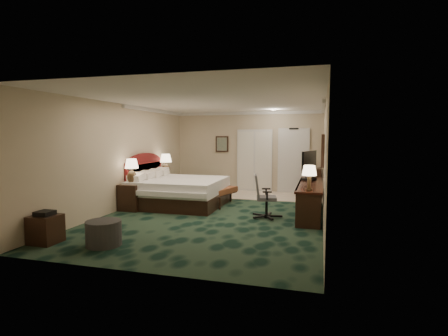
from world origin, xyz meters
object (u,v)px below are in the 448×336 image
(bed_bench, at_px, (219,197))
(desk_chair, at_px, (267,196))
(nightstand_far, at_px, (168,186))
(nightstand_near, at_px, (132,197))
(minibar, at_px, (313,182))
(lamp_far, at_px, (166,165))
(lamp_near, at_px, (132,171))
(bed, at_px, (180,192))
(side_table, at_px, (46,229))
(desk, at_px, (310,199))
(ottoman, at_px, (104,233))
(tv, at_px, (309,165))

(bed_bench, distance_m, desk_chair, 1.90)
(nightstand_far, bearing_deg, nightstand_near, -89.79)
(bed_bench, xyz_separation_m, minibar, (2.45, 2.10, 0.22))
(desk_chair, relative_size, minibar, 1.13)
(lamp_far, bearing_deg, minibar, 14.76)
(lamp_near, bearing_deg, bed, 42.04)
(side_table, bearing_deg, bed, 75.30)
(nightstand_near, height_order, desk_chair, desk_chair)
(desk_chair, bearing_deg, desk, 18.53)
(ottoman, height_order, minibar, minibar)
(minibar, bearing_deg, lamp_near, -143.29)
(nightstand_far, relative_size, minibar, 0.72)
(bed, bearing_deg, desk, -4.41)
(nightstand_far, xyz_separation_m, minibar, (4.44, 1.12, 0.12))
(side_table, bearing_deg, minibar, 54.27)
(nightstand_far, relative_size, bed_bench, 0.49)
(nightstand_far, distance_m, tv, 4.51)
(side_table, distance_m, tv, 6.15)
(nightstand_far, xyz_separation_m, lamp_far, (-0.02, -0.05, 0.66))
(nightstand_near, height_order, lamp_near, lamp_near)
(nightstand_near, distance_m, desk, 4.45)
(bed, distance_m, nightstand_far, 1.63)
(desk_chair, bearing_deg, nightstand_far, 136.87)
(nightstand_near, bearing_deg, bed_bench, 30.99)
(side_table, xyz_separation_m, minibar, (4.46, 6.19, 0.20))
(desk, xyz_separation_m, desk_chair, (-0.96, -0.55, 0.13))
(lamp_near, distance_m, lamp_far, 2.12)
(bed_bench, distance_m, side_table, 4.56)
(tv, bearing_deg, nightstand_far, -173.94)
(desk, bearing_deg, nightstand_far, 160.28)
(side_table, relative_size, tv, 0.52)
(tv, bearing_deg, side_table, -118.96)
(nightstand_far, relative_size, ottoman, 1.07)
(side_table, distance_m, desk, 5.64)
(nightstand_near, xyz_separation_m, ottoman, (1.05, -2.76, -0.12))
(lamp_near, distance_m, minibar, 5.54)
(lamp_far, height_order, bed_bench, lamp_far)
(nightstand_near, relative_size, minibar, 0.74)
(nightstand_near, height_order, bed_bench, nightstand_near)
(side_table, bearing_deg, ottoman, 8.27)
(desk, height_order, minibar, minibar)
(bed, xyz_separation_m, lamp_far, (-0.99, 1.26, 0.62))
(nightstand_far, bearing_deg, bed_bench, -26.16)
(side_table, bearing_deg, lamp_far, 90.07)
(lamp_near, distance_m, desk, 4.48)
(bed_bench, xyz_separation_m, desk, (2.44, -0.61, 0.15))
(lamp_near, height_order, desk_chair, lamp_near)
(tv, bearing_deg, desk, -68.34)
(desk, bearing_deg, minibar, 89.62)
(bed, distance_m, minibar, 4.24)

